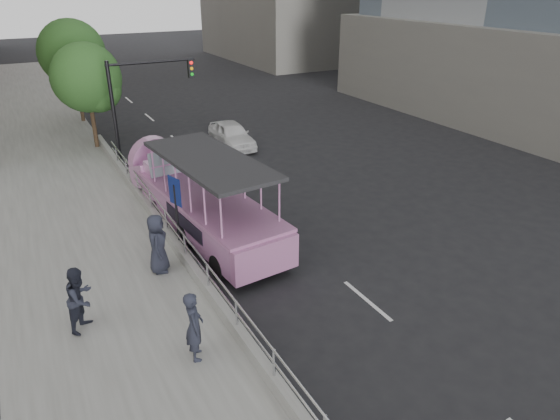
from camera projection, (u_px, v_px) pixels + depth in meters
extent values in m
plane|color=black|center=(303.00, 277.00, 15.73)|extent=(160.00, 160.00, 0.00)
cube|color=#9FA09A|center=(66.00, 196.00, 21.17)|extent=(5.50, 80.00, 0.30)
cube|color=#A1A19C|center=(186.00, 259.00, 15.78)|extent=(0.24, 30.00, 0.36)
cylinder|color=silver|center=(274.00, 363.00, 10.77)|extent=(0.07, 0.07, 0.70)
cylinder|color=silver|center=(237.00, 313.00, 12.37)|extent=(0.07, 0.07, 0.70)
cylinder|color=silver|center=(208.00, 275.00, 13.96)|extent=(0.07, 0.07, 0.70)
cylinder|color=silver|center=(185.00, 244.00, 15.56)|extent=(0.07, 0.07, 0.70)
cylinder|color=silver|center=(166.00, 219.00, 17.15)|extent=(0.07, 0.07, 0.70)
cylinder|color=silver|center=(151.00, 199.00, 18.75)|extent=(0.07, 0.07, 0.70)
cylinder|color=silver|center=(137.00, 182.00, 20.34)|extent=(0.07, 0.07, 0.70)
cylinder|color=silver|center=(126.00, 167.00, 21.94)|extent=(0.07, 0.07, 0.70)
cylinder|color=silver|center=(117.00, 154.00, 23.53)|extent=(0.07, 0.07, 0.70)
cylinder|color=silver|center=(185.00, 244.00, 15.56)|extent=(0.06, 22.00, 0.06)
cylinder|color=silver|center=(184.00, 235.00, 15.42)|extent=(0.06, 22.00, 0.06)
cylinder|color=black|center=(219.00, 267.00, 15.50)|extent=(0.39, 0.84, 0.81)
cylinder|color=black|center=(273.00, 249.00, 16.50)|extent=(0.39, 0.84, 0.81)
cylinder|color=black|center=(186.00, 235.00, 17.39)|extent=(0.39, 0.84, 0.81)
cylinder|color=black|center=(235.00, 221.00, 18.39)|extent=(0.39, 0.84, 0.81)
cylinder|color=black|center=(159.00, 210.00, 19.29)|extent=(0.39, 0.84, 0.81)
cylinder|color=black|center=(205.00, 199.00, 20.29)|extent=(0.39, 0.84, 0.81)
cube|color=#B371A5|center=(208.00, 213.00, 17.81)|extent=(2.95, 7.55, 1.12)
cube|color=#B371A5|center=(162.00, 172.00, 20.96)|extent=(2.38, 2.11, 1.40)
cylinder|color=#B371A5|center=(155.00, 161.00, 21.42)|extent=(2.16, 0.83, 2.11)
cube|color=#9D5B8B|center=(265.00, 259.00, 14.94)|extent=(2.27, 0.53, 1.12)
cube|color=#9D5B8B|center=(207.00, 198.00, 17.55)|extent=(3.08, 7.83, 0.11)
cube|color=black|center=(209.00, 160.00, 16.64)|extent=(2.94, 6.13, 0.13)
cube|color=#97AAB3|center=(175.00, 161.00, 19.38)|extent=(2.08, 0.39, 0.94)
cube|color=#B371A5|center=(171.00, 165.00, 19.80)|extent=(2.05, 1.08, 0.45)
imported|color=silver|center=(232.00, 135.00, 27.55)|extent=(1.80, 4.15, 1.40)
imported|color=#232634|center=(194.00, 326.00, 11.61)|extent=(0.58, 0.74, 1.80)
imported|color=#232634|center=(80.00, 299.00, 12.62)|extent=(1.07, 1.10, 1.78)
imported|color=#232634|center=(158.00, 244.00, 15.11)|extent=(0.88, 1.08, 1.89)
cylinder|color=black|center=(178.00, 222.00, 16.28)|extent=(0.08, 0.08, 2.63)
cube|color=navy|center=(175.00, 191.00, 15.81)|extent=(0.20, 0.63, 0.95)
cube|color=silver|center=(176.00, 191.00, 15.83)|extent=(0.13, 0.41, 0.58)
cylinder|color=black|center=(114.00, 118.00, 23.36)|extent=(0.18, 0.18, 5.20)
cylinder|color=black|center=(151.00, 62.00, 23.20)|extent=(4.20, 0.12, 0.12)
cube|color=black|center=(191.00, 69.00, 24.21)|extent=(0.28, 0.22, 0.85)
sphere|color=red|center=(191.00, 63.00, 23.98)|extent=(0.16, 0.16, 0.16)
cylinder|color=#3A2A1A|center=(94.00, 124.00, 26.38)|extent=(0.22, 0.22, 3.08)
sphere|color=#2A5421|center=(86.00, 77.00, 25.36)|extent=(3.52, 3.52, 3.52)
sphere|color=#2A5421|center=(97.00, 89.00, 25.52)|extent=(2.42, 2.42, 2.42)
cylinder|color=#3A2A1A|center=(80.00, 98.00, 31.17)|extent=(0.22, 0.22, 3.47)
sphere|color=#2A5421|center=(72.00, 53.00, 30.02)|extent=(3.97, 3.97, 3.97)
sphere|color=#2A5421|center=(81.00, 64.00, 30.21)|extent=(2.73, 2.73, 2.73)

